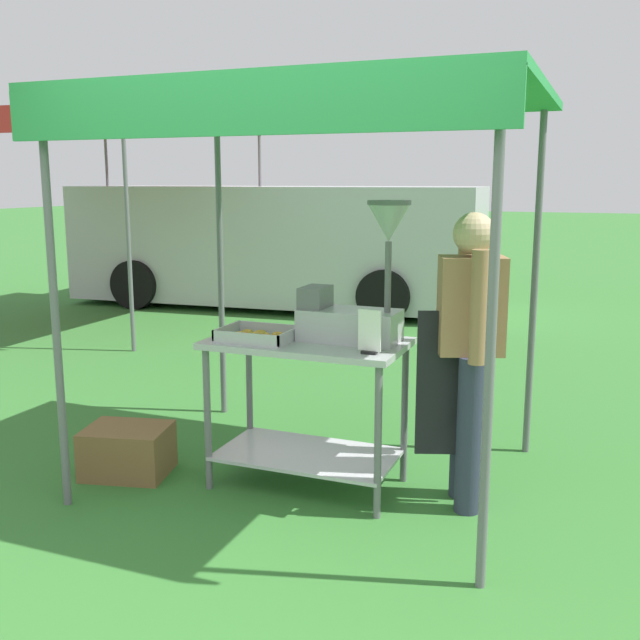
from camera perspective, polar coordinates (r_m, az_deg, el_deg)
ground_plane at (r=9.06m, az=12.08°, el=-0.71°), size 70.00×70.00×0.00m
stall_canopy at (r=4.18m, az=-0.53°, el=15.90°), size 2.48×1.98×2.24m
donut_cart at (r=4.24m, az=-1.01°, el=-5.02°), size 1.12×0.63×0.87m
donut_tray at (r=4.19m, az=-4.86°, el=-1.27°), size 0.41×0.32×0.07m
donut_fryer at (r=4.10m, az=2.89°, el=1.88°), size 0.62×0.28×0.79m
menu_sign at (r=3.84m, az=3.87°, el=-1.19°), size 0.13×0.05×0.23m
vendor at (r=4.00m, az=11.49°, el=-1.93°), size 0.46×0.53×1.61m
supply_crate at (r=4.69m, az=-14.75°, el=-9.81°), size 0.57×0.49×0.30m
van_silver at (r=10.58m, az=-3.39°, el=5.95°), size 5.86×2.40×1.69m
neighbour_tent at (r=9.76m, az=-16.10°, el=14.49°), size 2.78×3.26×2.55m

